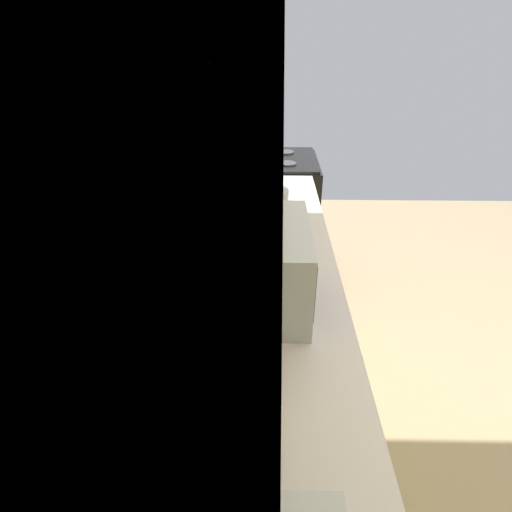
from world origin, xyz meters
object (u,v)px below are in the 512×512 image
object	(u,v)px
microwave	(257,265)
oven_range	(268,219)
bowl	(276,233)
kettle	(275,201)

from	to	relation	value
microwave	oven_range	bearing A→B (deg)	-2.01
oven_range	microwave	xyz separation A→B (m)	(-1.67, 0.06, 0.58)
oven_range	bowl	distance (m)	1.28
oven_range	bowl	bearing A→B (deg)	-179.06
oven_range	microwave	world-z (taller)	microwave
kettle	oven_range	bearing A→B (deg)	1.27
bowl	kettle	size ratio (longest dim) A/B	0.98
bowl	oven_range	bearing A→B (deg)	0.94
bowl	kettle	xyz separation A→B (m)	(0.31, 0.00, 0.03)
microwave	kettle	xyz separation A→B (m)	(0.79, -0.08, -0.08)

